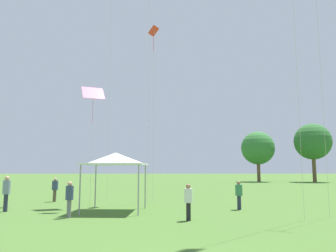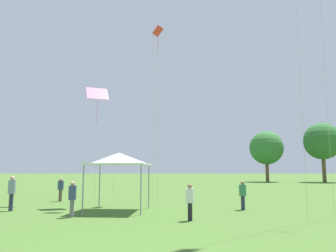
{
  "view_description": "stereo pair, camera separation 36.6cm",
  "coord_description": "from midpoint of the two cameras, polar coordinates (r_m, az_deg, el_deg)",
  "views": [
    {
      "loc": [
        -0.07,
        -5.96,
        2.2
      ],
      "look_at": [
        0.09,
        6.22,
        3.8
      ],
      "focal_mm": 35.0,
      "sensor_mm": 36.0,
      "label": 1
    },
    {
      "loc": [
        0.29,
        -5.96,
        2.2
      ],
      "look_at": [
        0.09,
        6.22,
        3.8
      ],
      "focal_mm": 35.0,
      "sensor_mm": 36.0,
      "label": 2
    }
  ],
  "objects": [
    {
      "name": "person_standing_2",
      "position": [
        15.97,
        -15.68,
        -11.63
      ],
      "size": [
        0.46,
        0.46,
        1.63
      ],
      "rotation": [
        0.0,
        0.0,
        4.31
      ],
      "color": "slate",
      "rests_on": "ground"
    },
    {
      "name": "kite_0",
      "position": [
        24.12,
        -1.34,
        14.61
      ],
      "size": [
        0.82,
        0.89,
        12.27
      ],
      "rotation": [
        0.0,
        0.0,
        3.39
      ],
      "color": "red",
      "rests_on": "ground"
    },
    {
      "name": "person_standing_5",
      "position": [
        18.64,
        13.44,
        -11.28
      ],
      "size": [
        0.54,
        0.54,
        1.53
      ],
      "rotation": [
        0.0,
        0.0,
        5.62
      ],
      "color": "#282D42",
      "rests_on": "ground"
    },
    {
      "name": "distant_tree_1",
      "position": [
        61.18,
        25.44,
        -2.43
      ],
      "size": [
        6.18,
        6.18,
        9.94
      ],
      "color": "brown",
      "rests_on": "ground"
    },
    {
      "name": "canopy_tent",
      "position": [
        17.71,
        -7.96,
        -5.73
      ],
      "size": [
        3.35,
        3.35,
        3.06
      ],
      "rotation": [
        0.0,
        0.0,
        -0.06
      ],
      "color": "white",
      "rests_on": "ground"
    },
    {
      "name": "person_standing_3",
      "position": [
        23.91,
        -17.77,
        -10.16
      ],
      "size": [
        0.55,
        0.55,
        1.6
      ],
      "rotation": [
        0.0,
        0.0,
        4.16
      ],
      "color": "brown",
      "rests_on": "ground"
    },
    {
      "name": "person_standing_4",
      "position": [
        19.41,
        -25.08,
        -10.05
      ],
      "size": [
        0.53,
        0.53,
        1.83
      ],
      "rotation": [
        0.0,
        0.0,
        2.4
      ],
      "color": "#282D42",
      "rests_on": "ground"
    },
    {
      "name": "kite_8",
      "position": [
        20.99,
        -11.72,
        5.31
      ],
      "size": [
        1.6,
        1.41,
        7.34
      ],
      "rotation": [
        0.0,
        0.0,
        5.87
      ],
      "color": "pink",
      "rests_on": "ground"
    },
    {
      "name": "person_standing_0",
      "position": [
        14.46,
        4.58,
        -12.56
      ],
      "size": [
        0.42,
        0.42,
        1.55
      ],
      "rotation": [
        0.0,
        0.0,
        4.51
      ],
      "color": "black",
      "rests_on": "ground"
    },
    {
      "name": "distant_tree_0",
      "position": [
        59.31,
        16.93,
        -3.67
      ],
      "size": [
        5.75,
        5.75,
        8.7
      ],
      "color": "brown",
      "rests_on": "ground"
    }
  ]
}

